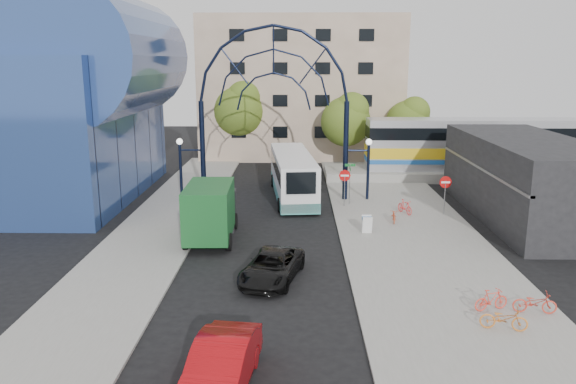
{
  "coord_description": "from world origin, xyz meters",
  "views": [
    {
      "loc": [
        1.58,
        -24.75,
        9.71
      ],
      "look_at": [
        1.1,
        6.0,
        2.49
      ],
      "focal_mm": 35.0,
      "sensor_mm": 36.0,
      "label": 1
    }
  ],
  "objects_px": {
    "do_not_enter_sign": "(445,186)",
    "street_name_sign": "(350,175)",
    "black_suv": "(272,267)",
    "bike_far_b": "(491,300)",
    "train_car": "(517,144)",
    "green_truck": "(211,211)",
    "bike_near_a": "(394,215)",
    "bike_far_a": "(535,303)",
    "red_sedan": "(221,367)",
    "tree_north_b": "(241,108)",
    "sandwich_board": "(367,222)",
    "bike_far_c": "(504,319)",
    "bike_near_b": "(405,207)",
    "gateway_arch": "(274,78)",
    "city_bus": "(293,174)",
    "stop_sign": "(345,179)",
    "tree_north_a": "(347,119)",
    "tree_north_c": "(410,120)"
  },
  "relations": [
    {
      "from": "street_name_sign",
      "to": "bike_far_a",
      "type": "height_order",
      "value": "street_name_sign"
    },
    {
      "from": "tree_north_c",
      "to": "tree_north_a",
      "type": "bearing_deg",
      "value": -161.56
    },
    {
      "from": "green_truck",
      "to": "train_car",
      "type": "bearing_deg",
      "value": 34.54
    },
    {
      "from": "street_name_sign",
      "to": "tree_north_c",
      "type": "relative_size",
      "value": 0.43
    },
    {
      "from": "stop_sign",
      "to": "green_truck",
      "type": "distance_m",
      "value": 10.49
    },
    {
      "from": "tree_north_c",
      "to": "black_suv",
      "type": "relative_size",
      "value": 1.39
    },
    {
      "from": "city_bus",
      "to": "bike_near_b",
      "type": "height_order",
      "value": "city_bus"
    },
    {
      "from": "do_not_enter_sign",
      "to": "bike_far_b",
      "type": "bearing_deg",
      "value": -97.05
    },
    {
      "from": "street_name_sign",
      "to": "bike_near_b",
      "type": "distance_m",
      "value": 4.44
    },
    {
      "from": "red_sedan",
      "to": "bike_near_a",
      "type": "distance_m",
      "value": 19.7
    },
    {
      "from": "train_car",
      "to": "bike_near_b",
      "type": "xyz_separation_m",
      "value": [
        -11.46,
        -11.88,
        -2.32
      ]
    },
    {
      "from": "stop_sign",
      "to": "tree_north_a",
      "type": "xyz_separation_m",
      "value": [
        1.32,
        13.93,
        2.61
      ]
    },
    {
      "from": "tree_north_b",
      "to": "black_suv",
      "type": "height_order",
      "value": "tree_north_b"
    },
    {
      "from": "black_suv",
      "to": "bike_far_b",
      "type": "height_order",
      "value": "black_suv"
    },
    {
      "from": "sandwich_board",
      "to": "bike_far_c",
      "type": "relative_size",
      "value": 0.59
    },
    {
      "from": "red_sedan",
      "to": "stop_sign",
      "type": "bearing_deg",
      "value": 82.94
    },
    {
      "from": "gateway_arch",
      "to": "green_truck",
      "type": "relative_size",
      "value": 2.1
    },
    {
      "from": "street_name_sign",
      "to": "bike_far_b",
      "type": "relative_size",
      "value": 1.91
    },
    {
      "from": "do_not_enter_sign",
      "to": "bike_far_a",
      "type": "distance_m",
      "value": 14.48
    },
    {
      "from": "do_not_enter_sign",
      "to": "sandwich_board",
      "type": "xyz_separation_m",
      "value": [
        -5.4,
        -4.02,
        -1.23
      ]
    },
    {
      "from": "stop_sign",
      "to": "tree_north_a",
      "type": "bearing_deg",
      "value": 84.58
    },
    {
      "from": "tree_north_a",
      "to": "do_not_enter_sign",
      "type": "bearing_deg",
      "value": -72.97
    },
    {
      "from": "tree_north_a",
      "to": "tree_north_c",
      "type": "xyz_separation_m",
      "value": [
        6.0,
        2.0,
        -0.33
      ]
    },
    {
      "from": "green_truck",
      "to": "gateway_arch",
      "type": "bearing_deg",
      "value": 68.99
    },
    {
      "from": "train_car",
      "to": "green_truck",
      "type": "distance_m",
      "value": 28.65
    },
    {
      "from": "gateway_arch",
      "to": "bike_far_c",
      "type": "relative_size",
      "value": 8.12
    },
    {
      "from": "black_suv",
      "to": "bike_near_a",
      "type": "bearing_deg",
      "value": 65.98
    },
    {
      "from": "train_car",
      "to": "sandwich_board",
      "type": "bearing_deg",
      "value": -131.95
    },
    {
      "from": "street_name_sign",
      "to": "black_suv",
      "type": "xyz_separation_m",
      "value": [
        -4.72,
        -13.52,
        -1.48
      ]
    },
    {
      "from": "black_suv",
      "to": "bike_near_b",
      "type": "xyz_separation_m",
      "value": [
        8.05,
        11.04,
        -0.08
      ]
    },
    {
      "from": "sandwich_board",
      "to": "black_suv",
      "type": "height_order",
      "value": "black_suv"
    },
    {
      "from": "train_car",
      "to": "bike_far_b",
      "type": "distance_m",
      "value": 28.4
    },
    {
      "from": "tree_north_b",
      "to": "bike_far_b",
      "type": "bearing_deg",
      "value": -68.95
    },
    {
      "from": "do_not_enter_sign",
      "to": "street_name_sign",
      "type": "xyz_separation_m",
      "value": [
        -5.8,
        2.6,
        0.15
      ]
    },
    {
      "from": "do_not_enter_sign",
      "to": "tree_north_b",
      "type": "bearing_deg",
      "value": 126.74
    },
    {
      "from": "tree_north_a",
      "to": "city_bus",
      "type": "distance_m",
      "value": 12.19
    },
    {
      "from": "stop_sign",
      "to": "tree_north_b",
      "type": "height_order",
      "value": "tree_north_b"
    },
    {
      "from": "street_name_sign",
      "to": "red_sedan",
      "type": "height_order",
      "value": "street_name_sign"
    },
    {
      "from": "tree_north_c",
      "to": "red_sedan",
      "type": "distance_m",
      "value": 39.87
    },
    {
      "from": "black_suv",
      "to": "bike_far_a",
      "type": "bearing_deg",
      "value": -5.02
    },
    {
      "from": "green_truck",
      "to": "tree_north_b",
      "type": "bearing_deg",
      "value": 90.19
    },
    {
      "from": "stop_sign",
      "to": "green_truck",
      "type": "bearing_deg",
      "value": -139.17
    },
    {
      "from": "red_sedan",
      "to": "bike_far_b",
      "type": "height_order",
      "value": "red_sedan"
    },
    {
      "from": "bike_near_b",
      "to": "bike_far_c",
      "type": "bearing_deg",
      "value": -112.31
    },
    {
      "from": "bike_near_a",
      "to": "bike_far_a",
      "type": "relative_size",
      "value": 0.93
    },
    {
      "from": "black_suv",
      "to": "bike_far_b",
      "type": "bearing_deg",
      "value": -6.83
    },
    {
      "from": "stop_sign",
      "to": "green_truck",
      "type": "xyz_separation_m",
      "value": [
        -7.93,
        -6.85,
        -0.38
      ]
    },
    {
      "from": "black_suv",
      "to": "street_name_sign",
      "type": "bearing_deg",
      "value": 84.35
    },
    {
      "from": "black_suv",
      "to": "bike_far_a",
      "type": "distance_m",
      "value": 10.94
    },
    {
      "from": "bike_near_a",
      "to": "bike_far_a",
      "type": "xyz_separation_m",
      "value": [
        3.32,
        -12.64,
        0.03
      ]
    }
  ]
}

